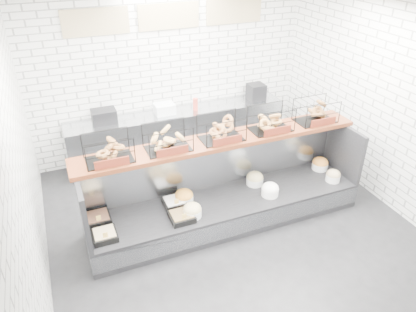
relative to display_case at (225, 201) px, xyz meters
name	(u,v)px	position (x,y,z in m)	size (l,w,h in m)	color
ground	(235,232)	(0.00, -0.35, -0.33)	(5.50, 5.50, 0.00)	black
room_shell	(220,82)	(0.00, 0.26, 1.73)	(5.02, 5.51, 3.01)	white
display_case	(225,201)	(0.00, 0.00, 0.00)	(4.00, 0.90, 1.20)	black
bagel_shelf	(222,131)	(0.01, 0.17, 1.06)	(4.10, 0.50, 0.40)	#491E0F
prep_counter	(179,133)	(0.00, 2.08, 0.14)	(4.00, 0.60, 1.20)	#93969B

